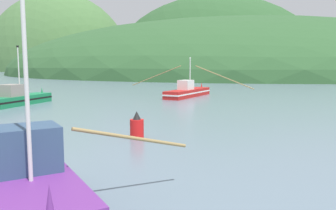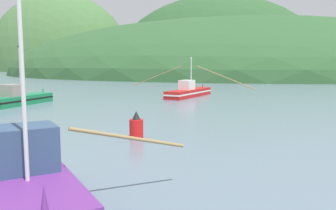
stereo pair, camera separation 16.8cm
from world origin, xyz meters
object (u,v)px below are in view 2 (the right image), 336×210
object	(u,v)px
channel_buoy	(136,127)
fishing_boat_green	(20,98)
fishing_boat_red	(189,92)
fishing_boat_purple	(26,188)

from	to	relation	value
channel_buoy	fishing_boat_green	bearing A→B (deg)	145.72
fishing_boat_red	channel_buoy	world-z (taller)	fishing_boat_red
fishing_boat_red	fishing_boat_green	world-z (taller)	fishing_boat_green
fishing_boat_green	channel_buoy	bearing A→B (deg)	-123.26
fishing_boat_purple	fishing_boat_red	bearing A→B (deg)	139.49
fishing_boat_green	fishing_boat_purple	bearing A→B (deg)	-139.75
fishing_boat_red	fishing_boat_purple	distance (m)	37.47
channel_buoy	fishing_boat_purple	bearing A→B (deg)	-86.24
fishing_boat_red	fishing_boat_green	size ratio (longest dim) A/B	2.12
fishing_boat_red	fishing_boat_purple	size ratio (longest dim) A/B	2.29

